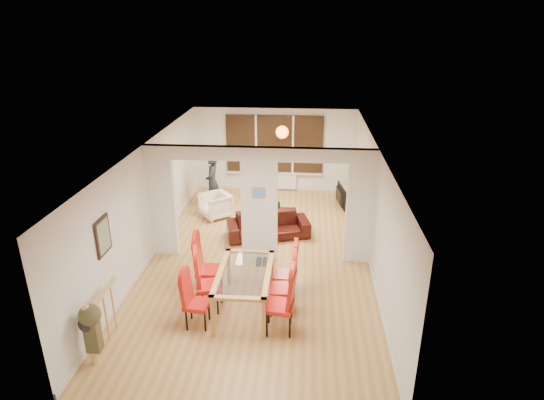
# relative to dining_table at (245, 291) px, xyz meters

# --- Properties ---
(floor) EXTENTS (5.00, 9.00, 0.01)m
(floor) POSITION_rel_dining_table_xyz_m (0.06, 2.08, -0.41)
(floor) COLOR tan
(floor) RESTS_ON ground
(room_walls) EXTENTS (5.00, 9.00, 2.60)m
(room_walls) POSITION_rel_dining_table_xyz_m (0.06, 2.08, 0.89)
(room_walls) COLOR silver
(room_walls) RESTS_ON floor
(divider_wall) EXTENTS (5.00, 0.18, 2.60)m
(divider_wall) POSITION_rel_dining_table_xyz_m (0.06, 2.08, 0.89)
(divider_wall) COLOR white
(divider_wall) RESTS_ON floor
(bay_window_blinds) EXTENTS (3.00, 0.08, 1.80)m
(bay_window_blinds) POSITION_rel_dining_table_xyz_m (0.06, 6.52, 1.09)
(bay_window_blinds) COLOR black
(bay_window_blinds) RESTS_ON room_walls
(radiator) EXTENTS (1.40, 0.08, 0.50)m
(radiator) POSITION_rel_dining_table_xyz_m (0.06, 6.48, -0.11)
(radiator) COLOR white
(radiator) RESTS_ON floor
(pendant_light) EXTENTS (0.36, 0.36, 0.36)m
(pendant_light) POSITION_rel_dining_table_xyz_m (0.36, 5.38, 1.74)
(pendant_light) COLOR orange
(pendant_light) RESTS_ON room_walls
(stair_newel) EXTENTS (0.40, 1.20, 1.10)m
(stair_newel) POSITION_rel_dining_table_xyz_m (-2.19, -1.12, 0.14)
(stair_newel) COLOR tan
(stair_newel) RESTS_ON floor
(wall_poster) EXTENTS (0.04, 0.52, 0.67)m
(wall_poster) POSITION_rel_dining_table_xyz_m (-2.41, -0.32, 1.19)
(wall_poster) COLOR gray
(wall_poster) RESTS_ON room_walls
(pillar_photo) EXTENTS (0.30, 0.03, 0.25)m
(pillar_photo) POSITION_rel_dining_table_xyz_m (0.06, 1.98, 1.19)
(pillar_photo) COLOR #4C8CD8
(pillar_photo) RESTS_ON divider_wall
(dining_table) EXTENTS (0.98, 1.74, 0.81)m
(dining_table) POSITION_rel_dining_table_xyz_m (0.00, 0.00, 0.00)
(dining_table) COLOR #B98644
(dining_table) RESTS_ON floor
(dining_chair_la) EXTENTS (0.46, 0.46, 1.02)m
(dining_chair_la) POSITION_rel_dining_table_xyz_m (-0.77, -0.54, 0.10)
(dining_chair_la) COLOR red
(dining_chair_la) RESTS_ON floor
(dining_chair_lb) EXTENTS (0.55, 0.55, 1.14)m
(dining_chair_lb) POSITION_rel_dining_table_xyz_m (-0.67, -0.01, 0.17)
(dining_chair_lb) COLOR red
(dining_chair_lb) RESTS_ON floor
(dining_chair_lc) EXTENTS (0.48, 0.48, 1.19)m
(dining_chair_lc) POSITION_rel_dining_table_xyz_m (-0.77, 0.51, 0.19)
(dining_chair_lc) COLOR red
(dining_chair_lc) RESTS_ON floor
(dining_chair_ra) EXTENTS (0.53, 0.53, 1.18)m
(dining_chair_ra) POSITION_rel_dining_table_xyz_m (0.68, -0.56, 0.18)
(dining_chair_ra) COLOR red
(dining_chair_ra) RESTS_ON floor
(dining_chair_rb) EXTENTS (0.48, 0.48, 1.13)m
(dining_chair_rb) POSITION_rel_dining_table_xyz_m (0.70, -0.00, 0.16)
(dining_chair_rb) COLOR red
(dining_chair_rb) RESTS_ON floor
(dining_chair_rc) EXTENTS (0.46, 0.46, 1.09)m
(dining_chair_rc) POSITION_rel_dining_table_xyz_m (0.72, 0.54, 0.14)
(dining_chair_rc) COLOR red
(dining_chair_rc) RESTS_ON floor
(sofa) EXTENTS (2.17, 1.30, 0.59)m
(sofa) POSITION_rel_dining_table_xyz_m (0.16, 3.13, -0.11)
(sofa) COLOR black
(sofa) RESTS_ON floor
(armchair) EXTENTS (1.03, 1.03, 0.68)m
(armchair) POSITION_rel_dining_table_xyz_m (-1.39, 4.23, -0.07)
(armchair) COLOR #F2E7CD
(armchair) RESTS_ON floor
(person) EXTENTS (0.58, 0.39, 1.57)m
(person) POSITION_rel_dining_table_xyz_m (-1.59, 4.92, 0.38)
(person) COLOR black
(person) RESTS_ON floor
(television) EXTENTS (1.03, 0.30, 0.59)m
(television) POSITION_rel_dining_table_xyz_m (2.02, 5.34, -0.11)
(television) COLOR black
(television) RESTS_ON floor
(coffee_table) EXTENTS (0.98, 0.50, 0.23)m
(coffee_table) POSITION_rel_dining_table_xyz_m (0.19, 4.30, -0.29)
(coffee_table) COLOR #362112
(coffee_table) RESTS_ON floor
(bottle) EXTENTS (0.08, 0.08, 0.30)m
(bottle) POSITION_rel_dining_table_xyz_m (0.36, 4.22, -0.03)
(bottle) COLOR #143F19
(bottle) RESTS_ON coffee_table
(bowl) EXTENTS (0.21, 0.21, 0.05)m
(bowl) POSITION_rel_dining_table_xyz_m (0.30, 4.19, -0.15)
(bowl) COLOR #362112
(bowl) RESTS_ON coffee_table
(shoes) EXTENTS (0.25, 0.27, 0.10)m
(shoes) POSITION_rel_dining_table_xyz_m (0.15, 1.71, -0.35)
(shoes) COLOR black
(shoes) RESTS_ON floor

